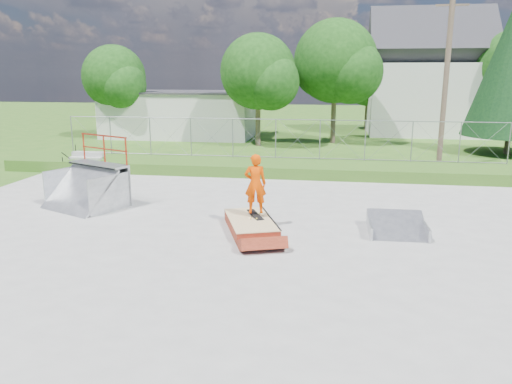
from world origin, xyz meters
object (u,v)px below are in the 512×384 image
(grind_box, at_px, (251,225))
(skater, at_px, (255,186))
(quarter_pipe, at_px, (83,174))
(flat_bank_ramp, at_px, (397,226))

(grind_box, relative_size, skater, 1.60)
(grind_box, bearing_deg, quarter_pipe, 144.62)
(grind_box, distance_m, flat_bank_ramp, 4.01)
(flat_bank_ramp, distance_m, skater, 4.03)
(grind_box, bearing_deg, flat_bank_ramp, -14.70)
(grind_box, height_order, skater, skater)
(grind_box, xyz_separation_m, skater, (0.09, 0.25, 1.06))
(skater, bearing_deg, grind_box, 60.32)
(grind_box, distance_m, skater, 1.09)
(flat_bank_ramp, bearing_deg, grind_box, -175.79)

